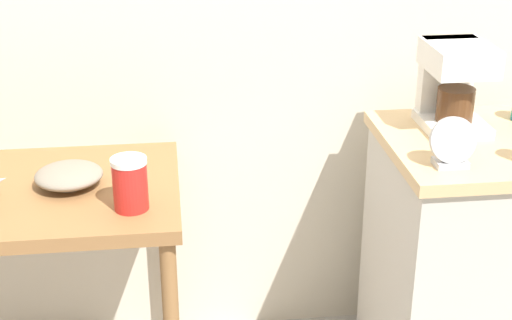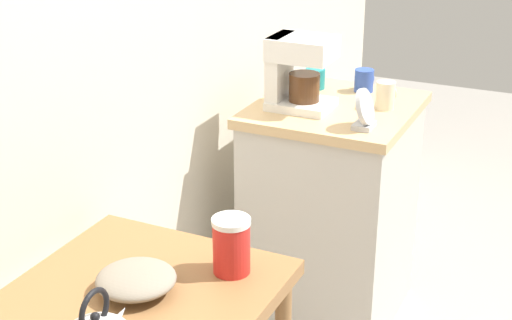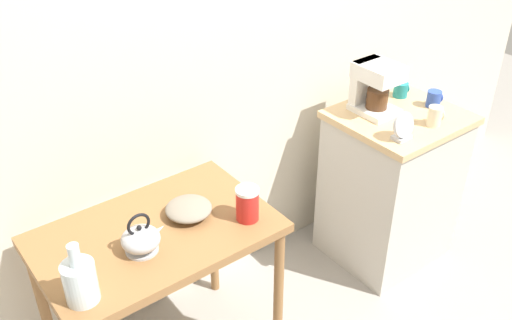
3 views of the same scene
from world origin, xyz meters
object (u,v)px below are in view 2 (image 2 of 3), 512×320
object	(u,v)px
coffee_maker	(296,69)
table_clock	(365,111)
mug_dark_teal	(315,78)
mug_small_cream	(386,95)
mug_blue	(364,80)
bowl_stoneware	(136,280)
canister_enamel	(231,245)

from	to	relation	value
coffee_maker	table_clock	size ratio (longest dim) A/B	1.90
mug_dark_teal	mug_small_cream	size ratio (longest dim) A/B	0.84
mug_blue	table_clock	world-z (taller)	table_clock
mug_small_cream	table_clock	world-z (taller)	table_clock
bowl_stoneware	mug_blue	size ratio (longest dim) A/B	2.23
mug_small_cream	table_clock	bearing A→B (deg)	178.94
table_clock	mug_small_cream	bearing A→B (deg)	-1.06
mug_small_cream	table_clock	xyz separation A→B (m)	(-0.23, 0.00, 0.01)
coffee_maker	mug_dark_teal	size ratio (longest dim) A/B	3.12
mug_dark_teal	canister_enamel	bearing A→B (deg)	-168.43
bowl_stoneware	canister_enamel	bearing A→B (deg)	-42.01
coffee_maker	mug_small_cream	distance (m)	0.33
coffee_maker	mug_blue	size ratio (longest dim) A/B	3.02
bowl_stoneware	canister_enamel	distance (m)	0.25
coffee_maker	table_clock	bearing A→B (deg)	-109.44
coffee_maker	mug_dark_teal	bearing A→B (deg)	4.84
bowl_stoneware	mug_small_cream	size ratio (longest dim) A/B	1.93
canister_enamel	mug_small_cream	distance (m)	1.09
bowl_stoneware	mug_dark_teal	xyz separation A→B (m)	(1.38, 0.08, 0.11)
bowl_stoneware	mug_small_cream	xyz separation A→B (m)	(1.26, -0.23, 0.12)
coffee_maker	mug_blue	distance (m)	0.35
coffee_maker	mug_dark_teal	xyz separation A→B (m)	(0.25, 0.02, -0.10)
canister_enamel	coffee_maker	bearing A→B (deg)	13.29
mug_dark_teal	table_clock	size ratio (longest dim) A/B	0.61
canister_enamel	coffee_maker	distance (m)	1.00
mug_small_cream	canister_enamel	bearing A→B (deg)	176.37
mug_blue	mug_dark_teal	bearing A→B (deg)	102.83
mug_small_cream	table_clock	distance (m)	0.23
bowl_stoneware	coffee_maker	bearing A→B (deg)	3.20
bowl_stoneware	table_clock	xyz separation A→B (m)	(1.03, -0.23, 0.13)
canister_enamel	mug_small_cream	size ratio (longest dim) A/B	1.47
coffee_maker	mug_small_cream	size ratio (longest dim) A/B	2.61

